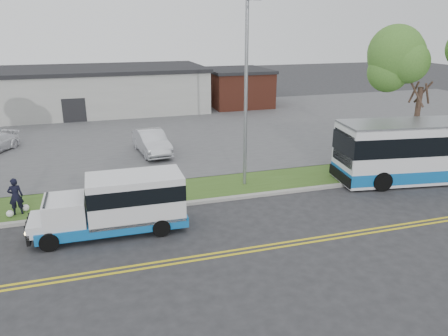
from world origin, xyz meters
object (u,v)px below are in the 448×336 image
object	(u,v)px
pedestrian	(16,196)
parked_car_a	(152,142)
transit_bus	(443,150)
tree_east	(424,64)
shuttle_bus	(121,202)
streetlight_near	(246,89)

from	to	relation	value
pedestrian	parked_car_a	size ratio (longest dim) A/B	0.37
pedestrian	transit_bus	bearing A→B (deg)	170.13
tree_east	parked_car_a	xyz separation A→B (m)	(-14.94, 7.19, -5.32)
shuttle_bus	pedestrian	distance (m)	5.35
shuttle_bus	transit_bus	bearing A→B (deg)	5.36
streetlight_near	parked_car_a	world-z (taller)	streetlight_near
transit_bus	parked_car_a	size ratio (longest dim) A/B	2.61
pedestrian	shuttle_bus	bearing A→B (deg)	140.38
streetlight_near	transit_bus	bearing A→B (deg)	-10.94
transit_bus	pedestrian	world-z (taller)	transit_bus
tree_east	transit_bus	distance (m)	5.11
tree_east	parked_car_a	world-z (taller)	tree_east
tree_east	streetlight_near	world-z (taller)	streetlight_near
shuttle_bus	transit_bus	xyz separation A→B (m)	(17.82, 1.43, 0.39)
tree_east	transit_bus	xyz separation A→B (m)	(0.00, -2.40, -4.51)
shuttle_bus	parked_car_a	bearing A→B (deg)	76.13
tree_east	transit_bus	world-z (taller)	tree_east
streetlight_near	transit_bus	world-z (taller)	streetlight_near
transit_bus	pedestrian	xyz separation A→B (m)	(-22.26, 1.54, -0.73)
tree_east	streetlight_near	xyz separation A→B (m)	(-11.00, -0.27, -0.97)
pedestrian	tree_east	bearing A→B (deg)	176.30
transit_bus	parked_car_a	xyz separation A→B (m)	(-14.94, 9.59, -0.81)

